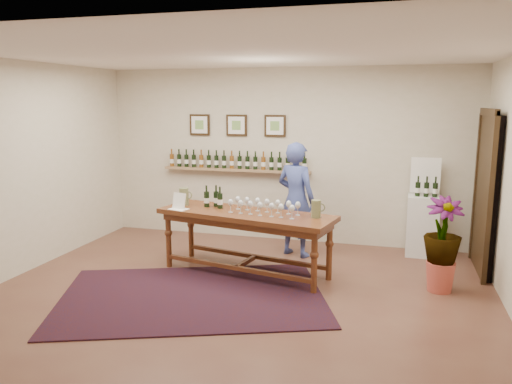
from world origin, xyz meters
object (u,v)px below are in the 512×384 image
(tasting_table, at_px, (246,221))
(potted_plant, at_px, (442,245))
(person, at_px, (296,199))
(display_pedestal, at_px, (422,225))

(tasting_table, xyz_separation_m, potted_plant, (2.45, 0.01, -0.13))
(person, bearing_deg, tasting_table, 85.52)
(display_pedestal, distance_m, person, 1.93)
(potted_plant, distance_m, person, 2.20)
(display_pedestal, relative_size, potted_plant, 0.90)
(tasting_table, bearing_deg, display_pedestal, 44.94)
(display_pedestal, height_order, potted_plant, potted_plant)
(display_pedestal, xyz_separation_m, potted_plant, (0.15, -1.47, 0.13))
(potted_plant, bearing_deg, tasting_table, -179.68)
(tasting_table, distance_m, potted_plant, 2.45)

